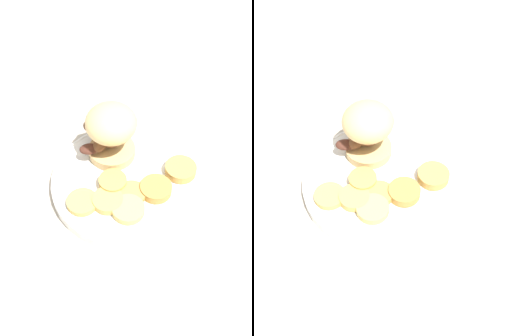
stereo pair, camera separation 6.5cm
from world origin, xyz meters
TOP-DOWN VIEW (x-y plane):
  - ground_plane at (0.00, 0.00)m, footprint 4.00×4.00m
  - dinner_plate at (0.00, 0.00)m, footprint 0.27×0.27m
  - sandwich at (0.03, -0.06)m, footprint 0.11×0.11m
  - potato_round_0 at (-0.01, 0.04)m, footprint 0.05×0.05m
  - potato_round_1 at (-0.09, -0.01)m, footprint 0.05×0.05m
  - potato_round_2 at (0.03, 0.05)m, footprint 0.05×0.05m
  - potato_round_3 at (0.07, 0.06)m, footprint 0.05×0.05m
  - potato_round_4 at (-0.05, 0.03)m, footprint 0.05×0.05m
  - potato_round_5 at (0.00, 0.07)m, footprint 0.05×0.05m
  - potato_round_6 at (0.03, 0.02)m, footprint 0.05×0.05m

SIDE VIEW (x-z plane):
  - ground_plane at x=0.00m, z-range 0.00..0.00m
  - dinner_plate at x=0.00m, z-range 0.00..0.02m
  - potato_round_3 at x=0.07m, z-range 0.02..0.03m
  - potato_round_0 at x=-0.01m, z-range 0.02..0.03m
  - potato_round_5 at x=0.00m, z-range 0.02..0.03m
  - potato_round_2 at x=0.03m, z-range 0.02..0.03m
  - potato_round_1 at x=-0.09m, z-range 0.02..0.04m
  - potato_round_4 at x=-0.05m, z-range 0.02..0.04m
  - potato_round_6 at x=0.03m, z-range 0.02..0.04m
  - sandwich at x=0.03m, z-range 0.03..0.13m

